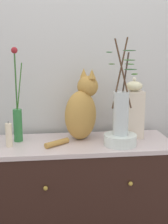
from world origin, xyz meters
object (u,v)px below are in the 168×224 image
jar_lidded_porcelain (133,110)px  candle_pillar (9,135)px  cat_sitting (82,110)px  vase_slim_green (18,118)px  vase_glass_clear (121,109)px  sideboard (84,204)px  bowl_porcelain (120,140)px

jar_lidded_porcelain → candle_pillar: 0.75m
cat_sitting → jar_lidded_porcelain: 0.32m
vase_slim_green → vase_glass_clear: 0.60m
sideboard → cat_sitting: cat_sitting is taller
vase_slim_green → cat_sitting: bearing=0.5°
cat_sitting → vase_glass_clear: bearing=-35.5°
cat_sitting → candle_pillar: 0.45m
vase_slim_green → candle_pillar: bearing=-113.4°
sideboard → jar_lidded_porcelain: jar_lidded_porcelain is taller
sideboard → cat_sitting: bearing=95.5°
vase_slim_green → bowl_porcelain: vase_slim_green is taller
vase_glass_clear → jar_lidded_porcelain: bearing=52.1°
vase_slim_green → vase_glass_clear: vase_glass_clear is taller
vase_glass_clear → jar_lidded_porcelain: 0.19m
bowl_porcelain → jar_lidded_porcelain: size_ratio=0.50×
jar_lidded_porcelain → candle_pillar: bearing=-172.3°
cat_sitting → candle_pillar: (-0.42, -0.10, -0.11)m
sideboard → jar_lidded_porcelain: size_ratio=2.79×
sideboard → jar_lidded_porcelain: (0.31, 0.06, 0.58)m
sideboard → vase_slim_green: 0.67m
cat_sitting → bowl_porcelain: size_ratio=2.26×
bowl_porcelain → candle_pillar: 0.63m
sideboard → vase_slim_green: bearing=171.1°
sideboard → bowl_porcelain: bearing=-22.5°
jar_lidded_porcelain → cat_sitting: bearing=179.9°
vase_glass_clear → bowl_porcelain: bearing=168.2°
vase_slim_green → jar_lidded_porcelain: bearing=0.2°
cat_sitting → vase_glass_clear: vase_glass_clear is taller
bowl_porcelain → jar_lidded_porcelain: 0.23m
vase_glass_clear → candle_pillar: vase_glass_clear is taller
bowl_porcelain → vase_glass_clear: 0.18m
sideboard → candle_pillar: bearing=-175.1°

